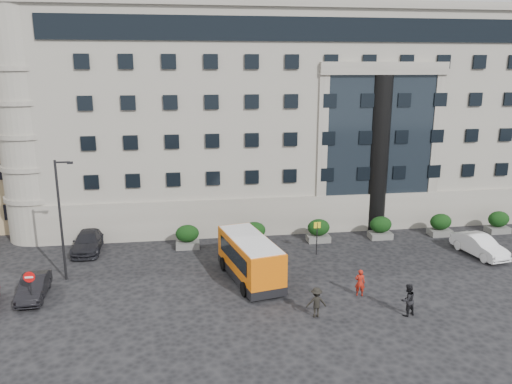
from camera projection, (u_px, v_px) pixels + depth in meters
The scene contains 21 objects.
ground at pixel (253, 287), 31.68m from camera, with size 120.00×120.00×0.00m, color black.
civic_building at pixel (281, 113), 51.42m from camera, with size 44.00×24.00×18.00m, color gray.
entrance_column at pixel (378, 154), 41.64m from camera, with size 1.80×1.80×13.00m, color black.
hedge_a at pixel (187, 236), 38.38m from camera, with size 1.80×1.26×1.84m.
hedge_b at pixel (254, 233), 39.10m from camera, with size 1.80×1.26×1.84m.
hedge_c at pixel (319, 230), 39.83m from camera, with size 1.80×1.26×1.84m.
hedge_d at pixel (381, 227), 40.55m from camera, with size 1.80×1.26×1.84m.
hedge_e at pixel (440, 225), 41.27m from camera, with size 1.80×1.26×1.84m.
hedge_f at pixel (498, 222), 41.99m from camera, with size 1.80×1.26×1.84m.
street_lamp at pixel (61, 216), 31.83m from camera, with size 1.16×0.18×8.00m.
bus_stop_sign at pixel (317, 232), 36.82m from camera, with size 0.50×0.08×2.52m.
no_entry_sign at pixel (30, 283), 28.47m from camera, with size 0.64×0.16×2.32m.
minibus at pixel (250, 257), 32.48m from camera, with size 3.77×7.15×2.84m.
red_truck at pixel (31, 211), 43.71m from camera, with size 2.40×4.80×2.54m.
parked_car_b at pixel (34, 287), 30.16m from camera, with size 1.41×4.03×1.33m, color black.
parked_car_c at pixel (88, 242), 37.87m from camera, with size 2.02×4.96×1.44m, color black.
parked_car_d at pixel (102, 215), 44.72m from camera, with size 2.41×5.23×1.45m, color black.
white_taxi at pixel (479, 245), 36.92m from camera, with size 1.63×4.67×1.54m, color white.
pedestrian_a at pixel (360, 283), 30.37m from camera, with size 0.62×0.41×1.70m, color #A11C10.
pedestrian_b at pixel (408, 300), 27.92m from camera, with size 0.91×0.71×1.87m, color black.
pedestrian_c at pixel (316, 302), 27.78m from camera, with size 1.13×0.65×1.75m, color black.
Camera 1 is at (-3.98, -28.96, 13.63)m, focal length 35.00 mm.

